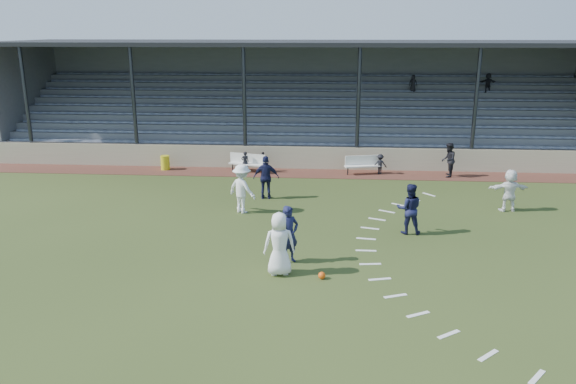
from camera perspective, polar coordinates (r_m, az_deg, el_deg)
The scene contains 19 objects.
ground at distance 19.39m, azimuth -0.55°, elevation -5.75°, with size 90.00×90.00×0.00m, color #303E19.
cinder_track at distance 29.37m, azimuth 1.16°, elevation 1.92°, with size 34.00×2.00×0.02m, color #4F291F.
retaining_wall at distance 30.25m, azimuth 1.28°, elevation 3.50°, with size 34.00×0.18×1.20m, color #B3A88A.
bench_left at distance 29.61m, azimuth -4.14°, elevation 3.15°, with size 2.03×0.98×0.95m.
bench_right at distance 29.37m, azimuth 7.71°, elevation 2.94°, with size 2.04×0.92×0.95m.
trash_bin at distance 30.73m, azimuth -12.37°, elevation 2.93°, with size 0.47×0.47×0.75m, color gold.
football at distance 17.13m, azimuth 3.46°, elevation -8.46°, with size 0.22×0.22×0.22m, color #E9510D.
player_white_lead at distance 17.09m, azimuth -0.88°, elevation -5.29°, with size 0.97×0.63×1.98m, color white.
player_navy_lead at distance 17.96m, azimuth 0.10°, elevation -4.34°, with size 0.69×0.45×1.89m, color #15183B.
player_navy_mid at distance 20.97m, azimuth 12.21°, elevation -1.68°, with size 0.92×0.72×1.89m, color #15183B.
player_white_wing at distance 22.91m, azimuth -4.69°, elevation 0.34°, with size 1.30×0.75×2.01m, color white.
player_navy_wing at distance 24.77m, azimuth -2.24°, elevation 1.49°, with size 1.13×0.47×1.93m, color #15183B.
player_white_back at distance 24.81m, azimuth 21.58°, elevation 0.17°, with size 1.64×0.52×1.77m, color white.
official at distance 29.56m, azimuth 15.99°, elevation 3.15°, with size 0.85×0.66×1.74m, color black.
sub_left_near at distance 29.49m, azimuth -4.38°, elevation 3.06°, with size 0.40×0.26×1.10m, color black.
sub_left_far at distance 29.62m, azimuth -2.53°, elevation 3.09°, with size 0.61×0.25×1.04m, color black.
sub_right at distance 29.44m, azimuth 9.33°, elevation 2.82°, with size 0.68×0.39×1.05m, color black.
grandstand at distance 34.59m, azimuth 1.72°, elevation 7.80°, with size 34.60×9.00×6.61m.
penalty_arc at distance 19.50m, azimuth 11.67°, elevation -5.95°, with size 3.89×14.63×0.01m.
Camera 1 is at (1.52, -17.92, 7.25)m, focal length 35.00 mm.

